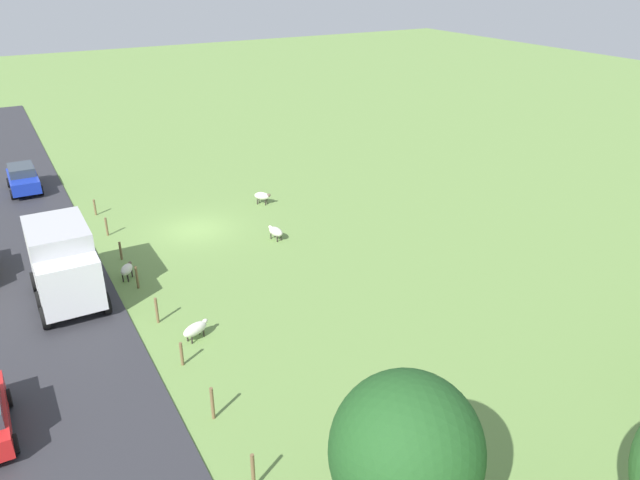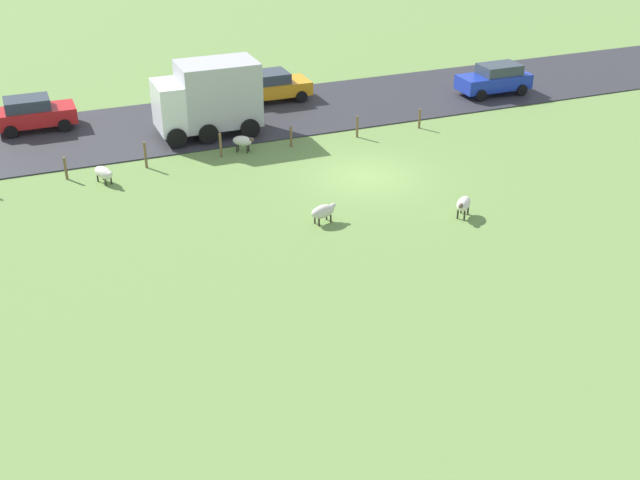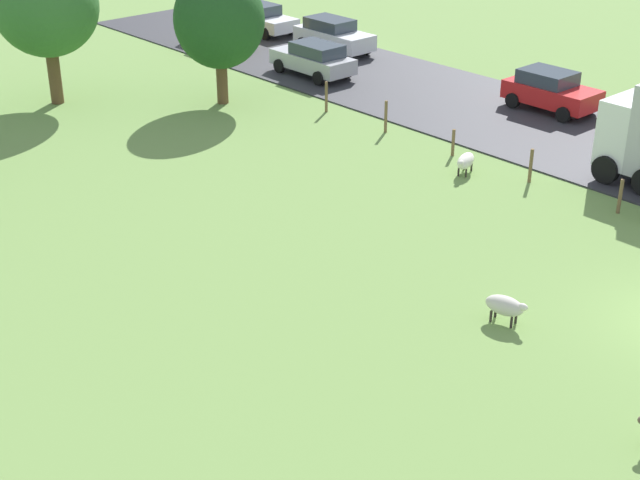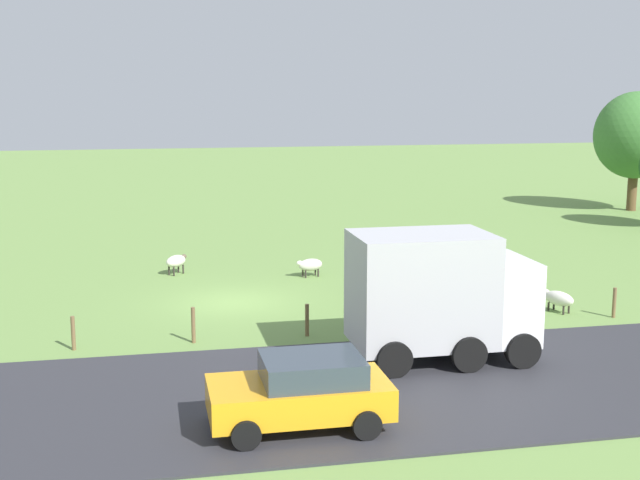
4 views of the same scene
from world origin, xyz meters
The scene contains 17 objects.
ground_plane centered at (0.00, 0.00, 0.00)m, with size 160.00×160.00×0.00m, color #6B8E47.
road_strip centered at (9.62, 0.00, 0.03)m, with size 8.00×80.00×0.06m, color #2D2D33.
sheep_0 centered at (-5.07, -1.82, 0.55)m, with size 1.05×1.06×0.80m.
sheep_1 centered at (-3.51, 3.47, 0.49)m, with size 0.73×1.17×0.74m.
sheep_2 centered at (4.84, 4.10, 0.54)m, with size 0.92×1.03×0.78m.
sheep_3 centered at (3.58, 10.70, 0.47)m, with size 1.30×0.90×0.72m.
tree_1 centered at (2.14, 22.97, 3.56)m, with size 3.80×3.80×5.61m.
fence_post_0 centered at (4.62, -5.15, 0.50)m, with size 0.12×0.12×1.01m, color brown.
fence_post_1 centered at (4.62, -1.68, 0.55)m, with size 0.12×0.12×1.09m, color brown.
fence_post_2 centered at (4.62, 1.78, 0.50)m, with size 0.12×0.12×1.01m, color brown.
fence_post_3 centered at (4.62, 5.24, 0.58)m, with size 0.12×0.12×1.15m, color brown.
fence_post_4 centered at (4.62, 8.70, 0.61)m, with size 0.12×0.12×1.21m, color brown.
fence_post_5 centered at (4.62, 12.16, 0.51)m, with size 0.12×0.12×1.02m, color brown.
fence_post_6 centered at (4.62, 15.62, 0.64)m, with size 0.12×0.12×1.29m, color brown.
fence_post_7 centered at (4.62, 19.08, 0.65)m, with size 0.12×0.12×1.30m, color brown.
truck_0 centered at (7.65, 4.89, 1.94)m, with size 2.83×4.97×3.56m.
car_3 centered at (7.97, -11.76, 0.93)m, with size 1.98×4.11×1.68m.
Camera 1 is at (9.39, 31.70, 14.44)m, focal length 34.15 mm.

